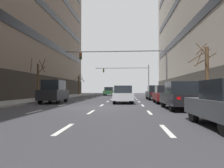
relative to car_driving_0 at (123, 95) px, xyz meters
The scene contains 40 objects.
ground_plane 4.91m from the car_driving_0, 109.10° to the right, with size 120.00×120.00×0.00m, color #38383D.
sidewalk_right 8.06m from the car_driving_0, 34.81° to the right, with size 3.66×80.00×0.14m, color gray.
lane_stripe_l1_s3 8.99m from the car_driving_0, 122.11° to the right, with size 0.16×2.00×0.01m, color silver.
lane_stripe_l1_s4 5.47m from the car_driving_0, 151.52° to the right, with size 0.16×2.00×0.01m, color silver.
lane_stripe_l1_s5 5.39m from the car_driving_0, 153.07° to the left, with size 0.16×2.00×0.01m, color silver.
lane_stripe_l1_s6 8.85m from the car_driving_0, 122.68° to the left, with size 0.16×2.00×0.01m, color silver.
lane_stripe_l1_s7 13.32m from the car_driving_0, 110.97° to the left, with size 0.16×2.00×0.01m, color silver.
lane_stripe_l1_s8 18.07m from the car_driving_0, 105.28° to the left, with size 0.16×2.00×0.01m, color silver.
lane_stripe_l1_s9 22.93m from the car_driving_0, 101.98° to the left, with size 0.16×2.00×0.01m, color silver.
lane_stripe_l1_s10 27.84m from the car_driving_0, 99.85° to the left, with size 0.16×2.00×0.01m, color silver.
lane_stripe_l2_s2 12.71m from the car_driving_0, 97.19° to the right, with size 0.16×2.00×0.01m, color silver.
lane_stripe_l2_s3 7.78m from the car_driving_0, 101.82° to the right, with size 0.16×2.00×0.01m, color silver.
lane_stripe_l2_s4 3.13m from the car_driving_0, 121.57° to the right, with size 0.16×2.00×0.01m, color silver.
lane_stripe_l2_s5 2.99m from the car_driving_0, 123.27° to the left, with size 0.16×2.00×0.01m, color silver.
lane_stripe_l2_s6 7.62m from the car_driving_0, 102.07° to the left, with size 0.16×2.00×0.01m, color silver.
lane_stripe_l2_s7 12.54m from the car_driving_0, 97.28° to the left, with size 0.16×2.00×0.01m, color silver.
lane_stripe_l2_s8 17.51m from the car_driving_0, 95.20° to the left, with size 0.16×2.00×0.01m, color silver.
lane_stripe_l2_s9 22.49m from the car_driving_0, 94.05° to the left, with size 0.16×2.00×0.01m, color silver.
lane_stripe_l2_s10 27.47m from the car_driving_0, 93.31° to the left, with size 0.16×2.00×0.01m, color silver.
lane_stripe_l3_s2 12.71m from the car_driving_0, 82.82° to the right, with size 0.16×2.00×0.01m, color silver.
lane_stripe_l3_s3 7.78m from the car_driving_0, 78.19° to the right, with size 0.16×2.00×0.01m, color silver.
lane_stripe_l3_s4 3.13m from the car_driving_0, 58.45° to the right, with size 0.16×2.00×0.01m, color silver.
lane_stripe_l3_s5 2.99m from the car_driving_0, 56.74° to the left, with size 0.16×2.00×0.01m, color silver.
lane_stripe_l3_s6 7.62m from the car_driving_0, 77.93° to the left, with size 0.16×2.00×0.01m, color silver.
lane_stripe_l3_s7 12.54m from the car_driving_0, 82.72° to the left, with size 0.16×2.00×0.01m, color silver.
lane_stripe_l3_s8 17.51m from the car_driving_0, 84.80° to the left, with size 0.16×2.00×0.01m, color silver.
lane_stripe_l3_s9 22.49m from the car_driving_0, 85.95° to the left, with size 0.16×2.00×0.01m, color silver.
lane_stripe_l3_s10 27.47m from the car_driving_0, 86.69° to the left, with size 0.16×2.00×0.01m, color silver.
car_driving_0 is the anchor object (origin of this frame).
car_driving_1 23.45m from the car_driving_0, 97.84° to the left, with size 2.08×4.60×1.70m.
car_driving_2 6.29m from the car_driving_0, behind, with size 1.99×4.36×2.07m.
car_parked_1 6.82m from the car_driving_0, 57.05° to the right, with size 1.94×4.58×1.71m.
car_parked_2 3.71m from the car_driving_0, ahead, with size 1.84×4.25×1.58m.
car_parked_3 7.37m from the car_driving_0, 59.80° to the left, with size 1.95×4.57×1.71m.
traffic_signal_0 7.91m from the car_driving_0, 81.63° to the left, with size 12.49×0.35×6.09m.
traffic_signal_1 28.65m from the car_driving_0, 87.24° to the left, with size 11.92×0.34×6.57m.
street_tree_0 7.14m from the car_driving_0, 26.87° to the right, with size 2.15×1.96×4.65m.
street_tree_1 25.21m from the car_driving_0, 111.84° to the left, with size 2.24×2.24×4.33m.
street_tree_2 10.15m from the car_driving_0, 159.48° to the left, with size 1.79×1.79×4.65m.
pedestrian_0 11.41m from the car_driving_0, 47.87° to the left, with size 0.36×0.45×1.55m.
Camera 1 is at (1.98, -14.58, 1.25)m, focal length 34.11 mm.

